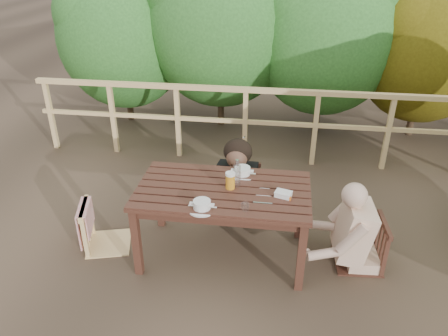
# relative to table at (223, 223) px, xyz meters

# --- Properties ---
(ground) EXTENTS (60.00, 60.00, 0.00)m
(ground) POSITION_rel_table_xyz_m (0.00, 0.00, -0.35)
(ground) COLOR brown
(ground) RESTS_ON ground
(table) EXTENTS (1.53, 0.86, 0.71)m
(table) POSITION_rel_table_xyz_m (0.00, 0.00, 0.00)
(table) COLOR #3A1F16
(table) RESTS_ON ground
(chair_left) EXTENTS (0.53, 0.53, 0.86)m
(chair_left) POSITION_rel_table_xyz_m (-1.14, -0.02, 0.07)
(chair_left) COLOR #E0B876
(chair_left) RESTS_ON ground
(chair_far) EXTENTS (0.44, 0.44, 0.87)m
(chair_far) POSITION_rel_table_xyz_m (0.05, 0.85, 0.08)
(chair_far) COLOR #3A1F16
(chair_far) RESTS_ON ground
(chair_right) EXTENTS (0.45, 0.45, 0.86)m
(chair_right) POSITION_rel_table_xyz_m (1.25, 0.05, 0.08)
(chair_right) COLOR #3A1F16
(chair_right) RESTS_ON ground
(woman) EXTENTS (0.56, 0.68, 1.34)m
(woman) POSITION_rel_table_xyz_m (0.05, 0.87, 0.31)
(woman) COLOR black
(woman) RESTS_ON ground
(diner_right) EXTENTS (0.71, 0.59, 1.37)m
(diner_right) POSITION_rel_table_xyz_m (1.28, 0.05, 0.33)
(diner_right) COLOR beige
(diner_right) RESTS_ON ground
(railing) EXTENTS (5.60, 0.10, 1.01)m
(railing) POSITION_rel_table_xyz_m (0.00, 2.00, 0.15)
(railing) COLOR #E0B876
(railing) RESTS_ON ground
(hedge_row) EXTENTS (6.60, 1.60, 3.80)m
(hedge_row) POSITION_rel_table_xyz_m (0.40, 3.20, 1.55)
(hedge_row) COLOR #2C6425
(hedge_row) RESTS_ON ground
(soup_near) EXTENTS (0.25, 0.25, 0.08)m
(soup_near) POSITION_rel_table_xyz_m (-0.13, -0.33, 0.39)
(soup_near) COLOR white
(soup_near) RESTS_ON table
(soup_far) EXTENTS (0.25, 0.25, 0.08)m
(soup_far) POSITION_rel_table_xyz_m (0.14, 0.29, 0.40)
(soup_far) COLOR silver
(soup_far) RESTS_ON table
(beer_glass) EXTENTS (0.09, 0.09, 0.17)m
(beer_glass) POSITION_rel_table_xyz_m (0.06, 0.02, 0.44)
(beer_glass) COLOR gold
(beer_glass) RESTS_ON table
(bottle) EXTENTS (0.07, 0.07, 0.27)m
(bottle) POSITION_rel_table_xyz_m (0.11, 0.06, 0.49)
(bottle) COLOR silver
(bottle) RESTS_ON table
(tumbler) EXTENTS (0.07, 0.07, 0.08)m
(tumbler) POSITION_rel_table_xyz_m (0.22, -0.31, 0.39)
(tumbler) COLOR white
(tumbler) RESTS_ON table
(butter_tub) EXTENTS (0.16, 0.14, 0.06)m
(butter_tub) POSITION_rel_table_xyz_m (0.53, -0.06, 0.38)
(butter_tub) COLOR white
(butter_tub) RESTS_ON table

